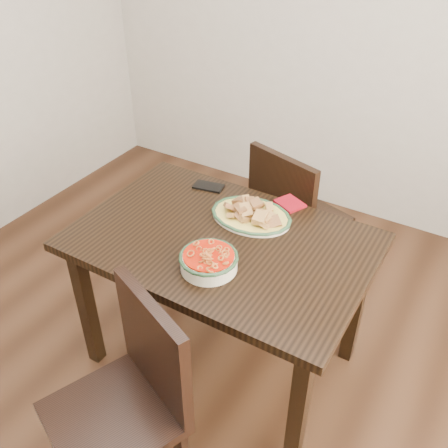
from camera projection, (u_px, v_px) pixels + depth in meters
The scene contains 9 objects.
floor at pixel (188, 362), 2.50m from camera, with size 3.50×3.50×0.00m, color #321C10.
wall_back at pixel (345, 16), 2.96m from camera, with size 3.50×0.10×2.60m, color beige.
dining_table at pixel (222, 256), 2.15m from camera, with size 1.24×0.82×0.75m.
chair_far at pixel (292, 215), 2.67m from camera, with size 0.52×0.52×0.89m.
chair_near at pixel (131, 394), 1.76m from camera, with size 0.55×0.55×0.89m.
fish_plate at pixel (251, 209), 2.19m from camera, with size 0.36×0.28×0.11m.
noodle_bowl at pixel (209, 259), 1.91m from camera, with size 0.23×0.23×0.08m.
smartphone at pixel (208, 186), 2.42m from camera, with size 0.14×0.08×0.01m, color black.
napkin at pixel (290, 203), 2.30m from camera, with size 0.12×0.10×0.01m, color maroon.
Camera 1 is at (1.00, -1.30, 2.01)m, focal length 40.00 mm.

